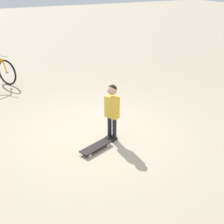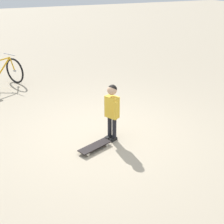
% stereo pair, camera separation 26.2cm
% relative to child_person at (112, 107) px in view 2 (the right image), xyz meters
% --- Properties ---
extents(ground_plane, '(50.00, 50.00, 0.00)m').
position_rel_child_person_xyz_m(ground_plane, '(0.09, -0.31, -0.66)').
color(ground_plane, tan).
extents(child_person, '(0.25, 0.41, 1.06)m').
position_rel_child_person_xyz_m(child_person, '(0.00, 0.00, 0.00)').
color(child_person, black).
rests_on(child_person, ground).
extents(skateboard, '(0.65, 0.39, 0.07)m').
position_rel_child_person_xyz_m(skateboard, '(0.42, 0.21, -0.60)').
color(skateboard, black).
rests_on(skateboard, ground).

